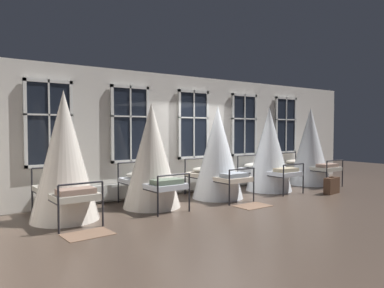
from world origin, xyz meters
The scene contains 11 objects.
ground centered at (0.00, 0.00, 0.00)m, with size 24.92×24.92×0.00m, color #4C3D33.
back_wall_with_windows centered at (0.00, 1.43, 1.61)m, with size 13.46×0.10×3.21m, color silver.
window_bank centered at (0.00, 1.31, 1.08)m, with size 8.76×0.10×2.76m.
cot_first centered at (-3.87, 0.25, 1.22)m, with size 1.31×1.84×2.51m.
cot_second centered at (-1.91, 0.30, 1.15)m, with size 1.31×1.84×2.36m.
cot_third centered at (0.00, 0.27, 1.14)m, with size 1.31×1.83×2.35m.
cot_fourth centered at (1.91, 0.28, 1.15)m, with size 1.31×1.84×2.37m.
cot_fifth centered at (3.87, 0.34, 1.18)m, with size 1.31×1.84×2.43m.
rug_first centered at (-3.87, -0.99, 0.01)m, with size 0.80×0.56×0.01m, color brown.
rug_third centered at (0.00, -0.99, 0.01)m, with size 0.80×0.56×0.01m, color brown.
suitcase_dark centered at (2.89, -1.10, 0.22)m, with size 0.58×0.28×0.47m.
Camera 1 is at (-6.00, -6.94, 1.78)m, focal length 34.38 mm.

